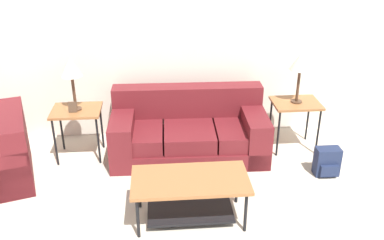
% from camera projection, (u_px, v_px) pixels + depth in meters
% --- Properties ---
extents(wall_back, '(9.00, 0.06, 2.60)m').
position_uv_depth(wall_back, '(192.00, 41.00, 5.61)').
color(wall_back, silver).
rests_on(wall_back, ground_plane).
extents(couch, '(1.95, 0.97, 0.82)m').
position_uv_depth(couch, '(189.00, 132.00, 5.44)').
color(couch, maroon).
rests_on(couch, ground_plane).
extents(coffee_table, '(1.15, 0.59, 0.48)m').
position_uv_depth(coffee_table, '(190.00, 189.00, 4.20)').
color(coffee_table, '#935B33').
rests_on(coffee_table, ground_plane).
extents(side_table_left, '(0.60, 0.48, 0.65)m').
position_uv_depth(side_table_left, '(77.00, 115.00, 5.25)').
color(side_table_left, '#935B33').
rests_on(side_table_left, ground_plane).
extents(side_table_right, '(0.60, 0.48, 0.65)m').
position_uv_depth(side_table_right, '(296.00, 107.00, 5.46)').
color(side_table_right, '#935B33').
rests_on(side_table_right, ground_plane).
extents(table_lamp_left, '(0.26, 0.26, 0.65)m').
position_uv_depth(table_lamp_left, '(71.00, 69.00, 4.99)').
color(table_lamp_left, '#472D1E').
rests_on(table_lamp_left, side_table_left).
extents(table_lamp_right, '(0.26, 0.26, 0.65)m').
position_uv_depth(table_lamp_right, '(301.00, 63.00, 5.20)').
color(table_lamp_right, '#472D1E').
rests_on(table_lamp_right, side_table_right).
extents(backpack, '(0.29, 0.24, 0.35)m').
position_uv_depth(backpack, '(327.00, 162.00, 5.03)').
color(backpack, '#1E2847').
rests_on(backpack, ground_plane).
extents(picture_frame, '(0.10, 0.04, 0.13)m').
position_uv_depth(picture_frame, '(73.00, 107.00, 5.12)').
color(picture_frame, '#4C3828').
rests_on(picture_frame, side_table_left).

